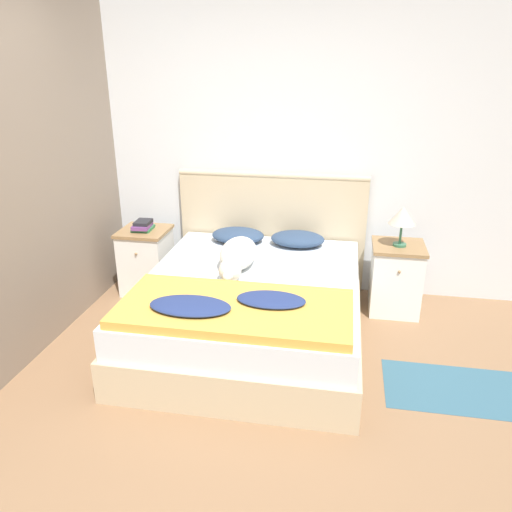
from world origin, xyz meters
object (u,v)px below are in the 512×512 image
object	(u,v)px
nightstand_left	(146,260)
nightstand_right	(395,278)
dog	(237,256)
table_lamp	(403,216)
pillow_left	(238,235)
book_stack	(143,226)
bed	(251,309)
pillow_right	(298,239)

from	to	relation	value
nightstand_left	nightstand_right	world-z (taller)	same
dog	table_lamp	xyz separation A→B (m)	(1.27, 0.50, 0.24)
nightstand_right	pillow_left	distance (m)	1.43
nightstand_left	book_stack	world-z (taller)	book_stack
pillow_left	book_stack	world-z (taller)	book_stack
nightstand_right	book_stack	xyz separation A→B (m)	(-2.26, -0.01, 0.34)
bed	pillow_right	xyz separation A→B (m)	(0.27, 0.77, 0.32)
bed	table_lamp	xyz separation A→B (m)	(1.13, 0.66, 0.61)
pillow_left	table_lamp	distance (m)	1.43
bed	book_stack	distance (m)	1.37
table_lamp	pillow_left	bearing A→B (deg)	175.77
pillow_right	dog	bearing A→B (deg)	-124.50
bed	pillow_right	world-z (taller)	pillow_right
nightstand_left	pillow_right	bearing A→B (deg)	3.48
nightstand_right	book_stack	size ratio (longest dim) A/B	2.65
bed	pillow_right	size ratio (longest dim) A/B	4.18
bed	pillow_left	xyz separation A→B (m)	(-0.27, 0.77, 0.32)
bed	dog	distance (m)	0.43
nightstand_left	pillow_left	xyz separation A→B (m)	(0.86, 0.08, 0.27)
pillow_right	dog	xyz separation A→B (m)	(-0.41, -0.60, 0.04)
nightstand_left	dog	size ratio (longest dim) A/B	0.82
bed	nightstand_left	xyz separation A→B (m)	(-1.13, 0.68, 0.05)
nightstand_left	pillow_right	xyz separation A→B (m)	(1.40, 0.08, 0.27)
nightstand_right	dog	distance (m)	1.41
pillow_right	table_lamp	world-z (taller)	table_lamp
pillow_left	nightstand_left	bearing A→B (deg)	-174.35
nightstand_left	table_lamp	distance (m)	2.32
pillow_right	table_lamp	xyz separation A→B (m)	(0.86, -0.10, 0.28)
nightstand_right	nightstand_left	bearing A→B (deg)	180.00
dog	book_stack	distance (m)	1.11
pillow_left	book_stack	size ratio (longest dim) A/B	2.07
dog	nightstand_left	bearing A→B (deg)	152.44
nightstand_left	table_lamp	xyz separation A→B (m)	(2.26, -0.02, 0.55)
book_stack	bed	bearing A→B (deg)	-30.79
pillow_left	bed	bearing A→B (deg)	-70.68
nightstand_left	nightstand_right	size ratio (longest dim) A/B	1.00
pillow_left	pillow_right	world-z (taller)	same
pillow_right	dog	world-z (taller)	dog
bed	pillow_left	distance (m)	0.87
pillow_left	dog	size ratio (longest dim) A/B	0.64
bed	nightstand_right	size ratio (longest dim) A/B	3.27
bed	table_lamp	distance (m)	1.44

